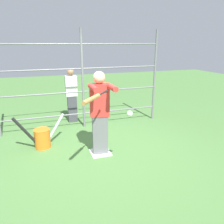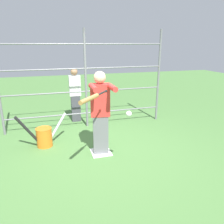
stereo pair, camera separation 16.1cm
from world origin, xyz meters
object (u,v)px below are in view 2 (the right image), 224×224
(baseball_bat_swinging, at_px, (92,98))
(bat_bucket, at_px, (44,136))
(bystander_behind_fence, at_px, (75,94))
(softball_in_flight, at_px, (129,114))
(batter, at_px, (100,111))

(baseball_bat_swinging, bearing_deg, bat_bucket, -62.52)
(bystander_behind_fence, bearing_deg, bat_bucket, 58.53)
(baseball_bat_swinging, height_order, softball_in_flight, baseball_bat_swinging)
(batter, height_order, baseball_bat_swinging, batter)
(batter, relative_size, bat_bucket, 1.56)
(baseball_bat_swinging, bearing_deg, softball_in_flight, -173.44)
(softball_in_flight, relative_size, bat_bucket, 0.09)
(baseball_bat_swinging, xyz_separation_m, bystander_behind_fence, (-0.10, -2.97, -0.61))
(softball_in_flight, xyz_separation_m, bat_bucket, (1.42, -1.45, -0.84))
(softball_in_flight, distance_m, bystander_behind_fence, 2.96)
(batter, xyz_separation_m, softball_in_flight, (-0.30, 0.78, 0.16))
(softball_in_flight, height_order, bat_bucket, softball_in_flight)
(baseball_bat_swinging, xyz_separation_m, softball_in_flight, (-0.62, -0.07, -0.33))
(batter, distance_m, bystander_behind_fence, 2.14)
(bat_bucket, bearing_deg, softball_in_flight, 134.33)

